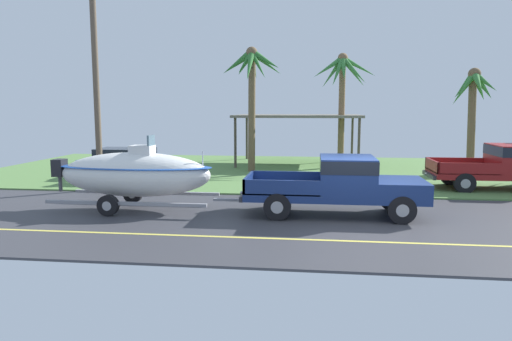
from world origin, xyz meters
TOP-DOWN VIEW (x-y plane):
  - ground at (0.00, 8.38)m, footprint 36.00×22.00m
  - pickup_truck_towing at (-0.19, 1.09)m, footprint 5.60×2.10m
  - boat_on_trailer at (-6.85, 1.09)m, footprint 6.20×2.20m
  - parked_sedan_near at (-9.80, 7.84)m, footprint 4.51×1.87m
  - carport_awning at (-2.09, 13.88)m, footprint 7.04×4.88m
  - palm_tree_near_left at (6.76, 11.75)m, footprint 2.25×3.11m
  - palm_tree_mid at (0.30, 12.62)m, footprint 3.51×3.17m
  - palm_tree_far_left at (-4.30, 10.53)m, footprint 3.18×3.24m
  - utility_pole at (-9.65, 4.48)m, footprint 0.24×1.80m

SIDE VIEW (x-z plane):
  - ground at x=0.00m, z-range -0.07..0.04m
  - parked_sedan_near at x=-9.80m, z-range -0.02..1.36m
  - pickup_truck_towing at x=-0.19m, z-range 0.11..1.90m
  - boat_on_trailer at x=-6.85m, z-range -0.05..2.36m
  - carport_awning at x=-2.09m, z-range 1.31..4.19m
  - palm_tree_near_left at x=6.76m, z-range 1.28..6.54m
  - utility_pole at x=-9.65m, z-range 0.16..8.99m
  - palm_tree_mid at x=0.30m, z-range 1.67..7.83m
  - palm_tree_far_left at x=-4.30m, z-range 1.67..7.97m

